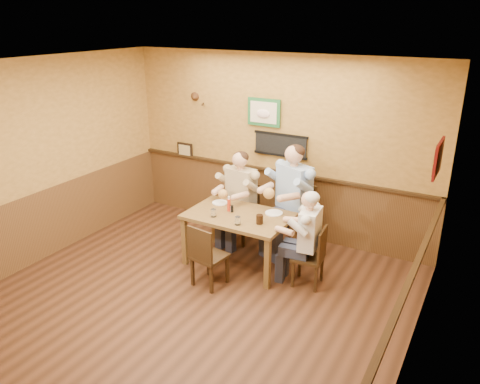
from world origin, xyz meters
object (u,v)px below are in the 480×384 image
object	(u,v)px
diner_blue_polo	(293,204)
diner_white_elder	(309,244)
water_glass_mid	(238,221)
chair_near_side	(210,255)
chair_back_right	(293,218)
salt_shaker	(232,209)
cola_tumbler	(260,219)
water_glass_left	(213,213)
diner_tan_shirt	(241,202)
dining_table	(239,220)
chair_back_left	(241,213)
pepper_shaker	(232,209)
hot_sauce_bottle	(229,204)
chair_right_end	(308,256)

from	to	relation	value
diner_blue_polo	diner_white_elder	distance (m)	0.98
diner_white_elder	water_glass_mid	world-z (taller)	diner_white_elder
chair_near_side	water_glass_mid	xyz separation A→B (m)	(0.21, 0.36, 0.38)
chair_back_right	water_glass_mid	world-z (taller)	chair_back_right
chair_back_right	water_glass_mid	distance (m)	1.14
water_glass_mid	salt_shaker	distance (m)	0.43
cola_tumbler	diner_blue_polo	bearing A→B (deg)	83.36
diner_white_elder	salt_shaker	world-z (taller)	diner_white_elder
water_glass_left	diner_blue_polo	bearing A→B (deg)	52.89
diner_tan_shirt	salt_shaker	world-z (taller)	diner_tan_shirt
chair_back_right	diner_white_elder	world-z (taller)	diner_white_elder
dining_table	chair_back_right	distance (m)	0.91
chair_back_left	salt_shaker	xyz separation A→B (m)	(0.20, -0.62, 0.34)
chair_back_left	chair_near_side	distance (m)	1.34
chair_back_left	cola_tumbler	distance (m)	1.11
dining_table	pepper_shaker	size ratio (longest dim) A/B	14.25
chair_back_left	cola_tumbler	bearing A→B (deg)	-40.10
chair_back_left	diner_white_elder	size ratio (longest dim) A/B	0.78
chair_back_right	cola_tumbler	bearing A→B (deg)	-75.07
chair_back_left	water_glass_mid	xyz separation A→B (m)	(0.48, -0.95, 0.36)
chair_back_left	cola_tumbler	world-z (taller)	chair_back_left
chair_near_side	salt_shaker	xyz separation A→B (m)	(-0.07, 0.69, 0.37)
diner_white_elder	dining_table	bearing A→B (deg)	-97.96
diner_blue_polo	hot_sauce_bottle	world-z (taller)	diner_blue_polo
water_glass_left	pepper_shaker	size ratio (longest dim) A/B	1.10
cola_tumbler	pepper_shaker	size ratio (longest dim) A/B	1.24
dining_table	diner_white_elder	size ratio (longest dim) A/B	1.22
chair_near_side	diner_blue_polo	bearing A→B (deg)	-103.18
chair_right_end	hot_sauce_bottle	size ratio (longest dim) A/B	4.09
chair_near_side	diner_tan_shirt	bearing A→B (deg)	-70.42
diner_tan_shirt	dining_table	bearing A→B (deg)	-55.98
chair_near_side	diner_blue_polo	distance (m)	1.54
diner_white_elder	hot_sauce_bottle	world-z (taller)	diner_white_elder
chair_right_end	pepper_shaker	bearing A→B (deg)	-98.86
water_glass_left	diner_white_elder	bearing A→B (deg)	8.61
chair_right_end	chair_near_side	bearing A→B (deg)	-66.32
diner_blue_polo	diner_white_elder	bearing A→B (deg)	-33.06
chair_back_right	hot_sauce_bottle	xyz separation A→B (m)	(-0.66, -0.72, 0.34)
diner_white_elder	diner_tan_shirt	bearing A→B (deg)	-122.29
chair_back_right	diner_tan_shirt	world-z (taller)	diner_tan_shirt
diner_blue_polo	diner_white_elder	world-z (taller)	diner_blue_polo
diner_blue_polo	hot_sauce_bottle	distance (m)	0.98
water_glass_mid	chair_back_left	bearing A→B (deg)	116.88
diner_blue_polo	water_glass_mid	world-z (taller)	diner_blue_polo
water_glass_mid	hot_sauce_bottle	size ratio (longest dim) A/B	0.57
chair_right_end	diner_blue_polo	bearing A→B (deg)	-150.40
chair_back_right	cola_tumbler	size ratio (longest dim) A/B	8.33
chair_near_side	water_glass_mid	bearing A→B (deg)	-112.17
salt_shaker	pepper_shaker	world-z (taller)	pepper_shaker
salt_shaker	water_glass_left	bearing A→B (deg)	-115.84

